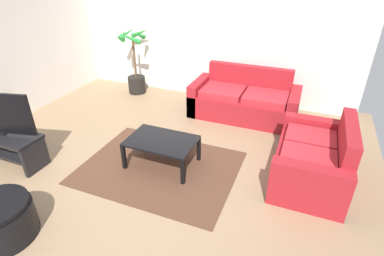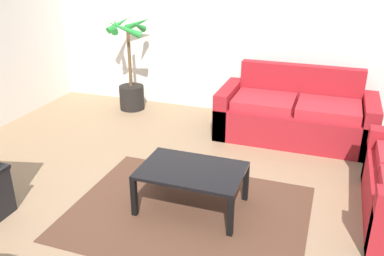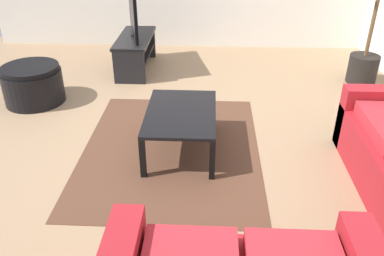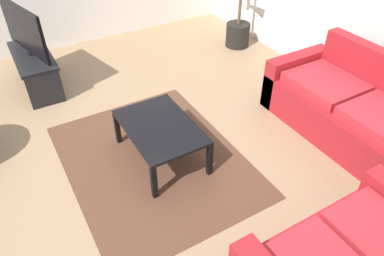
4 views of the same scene
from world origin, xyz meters
name	(u,v)px [view 1 (image 1 of 4)]	position (x,y,z in m)	size (l,w,h in m)	color
ground_plane	(139,171)	(0.00, 0.00, 0.00)	(6.60, 6.60, 0.00)	#937556
wall_back	(210,33)	(0.00, 3.00, 1.35)	(6.00, 0.06, 2.70)	silver
couch_main	(244,101)	(0.97, 2.28, 0.30)	(1.97, 0.90, 0.90)	maroon
couch_loveseat	(313,161)	(2.28, 0.73, 0.30)	(0.90, 1.45, 0.90)	maroon
tv_stand	(7,144)	(-1.88, -0.52, 0.31)	(1.10, 0.45, 0.48)	black
coffee_table	(162,143)	(0.24, 0.28, 0.37)	(0.97, 0.65, 0.42)	black
area_rug	(160,167)	(0.24, 0.18, 0.00)	(2.20, 1.70, 0.01)	#513323
potted_palm	(136,71)	(-1.56, 2.55, 0.51)	(0.66, 0.69, 1.43)	black
ottoman	(0,220)	(-0.75, -1.56, 0.22)	(0.70, 0.70, 0.45)	black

